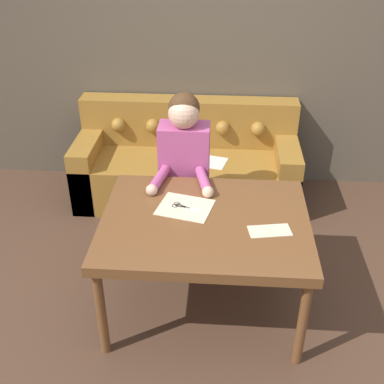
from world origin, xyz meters
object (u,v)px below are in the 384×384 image
at_px(person, 184,173).
at_px(scissors, 182,207).
at_px(couch, 187,165).
at_px(dining_table, 205,228).

bearing_deg(person, scissors, -86.45).
bearing_deg(scissors, couch, 93.29).
bearing_deg(scissors, person, 93.55).
height_order(dining_table, person, person).
height_order(couch, scissors, couch).
distance_m(couch, person, 0.85).
relative_size(couch, person, 1.54).
bearing_deg(couch, scissors, -86.71).
relative_size(dining_table, person, 1.01).
distance_m(dining_table, scissors, 0.21).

